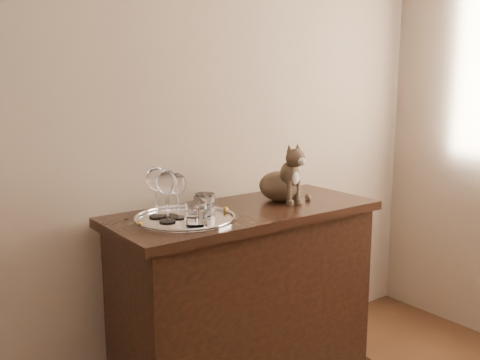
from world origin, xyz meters
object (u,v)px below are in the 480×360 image
(tray, at_px, (185,220))
(tumbler_a, at_px, (203,207))
(sideboard, at_px, (245,301))
(wine_glass_b, at_px, (169,194))
(wine_glass_d, at_px, (178,196))
(tumbler_c, at_px, (205,205))
(wine_glass_c, at_px, (167,196))
(tumbler_b, at_px, (196,214))
(cat, at_px, (280,172))
(wine_glass_a, at_px, (156,192))

(tray, relative_size, tumbler_a, 4.59)
(sideboard, distance_m, tumbler_a, 0.54)
(tray, relative_size, wine_glass_b, 2.17)
(wine_glass_b, xyz_separation_m, wine_glass_d, (0.01, -0.05, -0.00))
(tumbler_a, relative_size, tumbler_c, 0.97)
(wine_glass_c, bearing_deg, tumbler_b, -63.70)
(wine_glass_d, distance_m, tumbler_b, 0.15)
(wine_glass_c, distance_m, tumbler_c, 0.18)
(wine_glass_d, xyz_separation_m, tumbler_b, (-0.00, -0.14, -0.05))
(tumbler_a, relative_size, cat, 0.32)
(wine_glass_b, height_order, tumbler_c, wine_glass_b)
(wine_glass_a, height_order, wine_glass_b, wine_glass_a)
(wine_glass_a, height_order, tumbler_c, wine_glass_a)
(sideboard, bearing_deg, tumbler_c, -173.79)
(wine_glass_b, relative_size, tumbler_b, 2.05)
(wine_glass_c, height_order, cat, cat)
(wine_glass_b, xyz_separation_m, tumbler_a, (0.09, -0.11, -0.05))
(cat, bearing_deg, wine_glass_d, -177.24)
(wine_glass_b, bearing_deg, cat, -1.78)
(tray, height_order, wine_glass_d, wine_glass_d)
(sideboard, height_order, wine_glass_d, wine_glass_d)
(wine_glass_d, distance_m, tumbler_a, 0.11)
(wine_glass_c, distance_m, tumbler_b, 0.14)
(tumbler_a, bearing_deg, cat, 10.67)
(tumbler_a, distance_m, tumbler_c, 0.04)
(sideboard, height_order, tray, tray)
(tumbler_b, bearing_deg, cat, 17.35)
(wine_glass_c, xyz_separation_m, wine_glass_d, (0.06, 0.03, -0.01))
(wine_glass_b, distance_m, wine_glass_c, 0.09)
(tray, bearing_deg, sideboard, 3.39)
(wine_glass_a, bearing_deg, tray, -46.41)
(wine_glass_b, relative_size, cat, 0.68)
(wine_glass_b, xyz_separation_m, cat, (0.56, -0.02, 0.04))
(wine_glass_b, distance_m, tumbler_c, 0.15)
(sideboard, distance_m, wine_glass_a, 0.67)
(wine_glass_a, distance_m, wine_glass_d, 0.09)
(wine_glass_a, height_order, cat, cat)
(sideboard, bearing_deg, tray, -176.61)
(wine_glass_b, xyz_separation_m, tumbler_c, (0.12, -0.08, -0.05))
(wine_glass_b, distance_m, tumbler_a, 0.15)
(tray, bearing_deg, wine_glass_d, 129.48)
(tray, bearing_deg, wine_glass_b, 113.25)
(wine_glass_c, bearing_deg, cat, 5.25)
(tumbler_a, height_order, tumbler_b, tumbler_b)
(wine_glass_c, xyz_separation_m, tumbler_a, (0.14, -0.03, -0.06))
(tray, xyz_separation_m, wine_glass_c, (-0.08, -0.00, 0.11))
(tray, distance_m, cat, 0.55)
(wine_glass_a, relative_size, tumbler_b, 2.29)
(tumbler_a, bearing_deg, wine_glass_c, 167.42)
(tumbler_a, bearing_deg, tray, 150.51)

